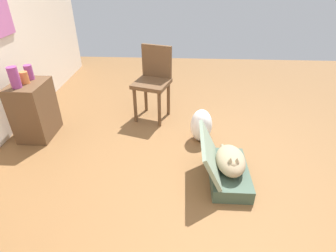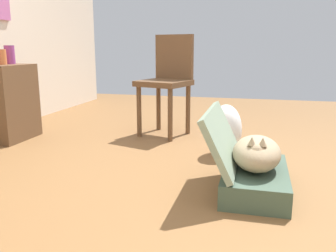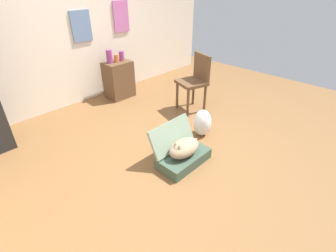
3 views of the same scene
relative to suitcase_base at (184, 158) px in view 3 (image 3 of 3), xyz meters
The scene contains 11 objects.
ground_plane 0.37m from the suitcase_base, 79.46° to the left, with size 7.68×7.68×0.00m, color brown.
wall_back 2.90m from the suitcase_base, 88.47° to the left, with size 6.40×0.15×2.60m.
suitcase_base is the anchor object (origin of this frame).
suitcase_lid 0.31m from the suitcase_base, 90.00° to the left, with size 0.66×0.36×0.04m, color gray.
cat 0.16m from the suitcase_base, behind, with size 0.52×0.27×0.22m.
plastic_bag_white 0.73m from the suitcase_base, 19.47° to the left, with size 0.27×0.25×0.40m, color white.
side_table 2.33m from the suitcase_base, 72.77° to the left, with size 0.49×0.36×0.68m, color brown.
vase_tall 2.43m from the suitcase_base, 75.93° to the left, with size 0.10×0.10×0.23m, color #8C387A.
vase_short 2.46m from the suitcase_base, 70.05° to the left, with size 0.09×0.09×0.17m, color #8C387A.
vase_round 2.42m from the suitcase_base, 72.81° to the left, with size 0.09×0.09×0.13m, color #CC6B38.
chair 1.58m from the suitcase_base, 34.31° to the left, with size 0.53×0.53×0.95m.
Camera 3 is at (-1.96, -1.91, 1.99)m, focal length 26.71 mm.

